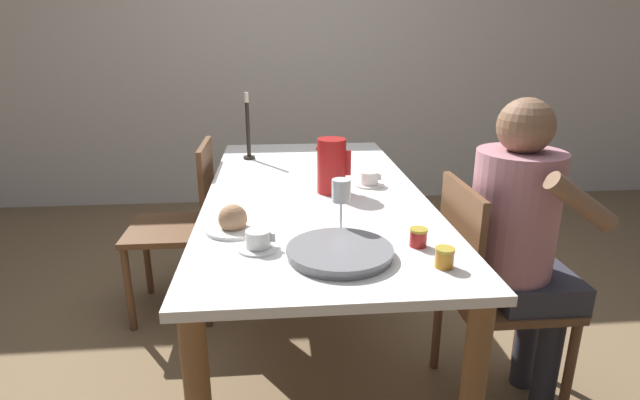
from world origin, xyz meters
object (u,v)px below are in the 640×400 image
Objects in this scene: person_seated at (521,234)px; jam_jar_amber at (445,257)px; wine_glass_water at (341,193)px; jam_jar_red at (418,236)px; chair_opposite at (184,223)px; serving_tray at (340,252)px; chair_person_side at (488,287)px; candlestick_tall at (248,133)px; red_pitcher at (331,166)px; teacup_across at (369,180)px; bread_plate at (233,222)px; teacup_near_person at (258,241)px.

person_seated reaches higher than jam_jar_amber.
wine_glass_water reaches higher than jam_jar_red.
chair_opposite reaches higher than serving_tray.
jam_jar_amber is at bearing -77.52° from jam_jar_red.
person_seated is at bearing 24.62° from jam_jar_red.
candlestick_tall is at bearing -135.75° from chair_person_side.
jam_jar_red is (0.25, 0.06, 0.02)m from serving_tray.
chair_opposite is 0.74× the size of person_seated.
jam_jar_amber is (-0.32, -0.38, 0.32)m from chair_person_side.
red_pitcher is 0.76m from jam_jar_amber.
red_pitcher is 3.89× the size of jam_jar_red.
chair_opposite is at bearing 156.76° from teacup_across.
bread_plate is (-0.93, -0.05, 0.32)m from chair_person_side.
candlestick_tall is at bearing 120.73° from red_pitcher.
teacup_across is (0.46, 0.63, 0.00)m from teacup_near_person.
red_pitcher is at bearing 85.90° from serving_tray.
person_seated is 0.76m from red_pitcher.
chair_person_side is 0.99m from bread_plate.
chair_person_side is 0.59m from jam_jar_amber.
candlestick_tall reaches higher than red_pitcher.
jam_jar_amber is (0.61, -0.33, 0.00)m from bread_plate.
teacup_near_person is (-0.27, -0.12, -0.10)m from wine_glass_water.
red_pitcher reaches higher than teacup_near_person.
jam_jar_amber is 1.46m from candlestick_tall.
teacup_near_person is 0.18m from bread_plate.
bread_plate is at bearing 119.11° from teacup_near_person.
wine_glass_water is 1.09m from candlestick_tall.
serving_tray is at bearing -98.18° from wine_glass_water.
serving_tray is at bearing -167.29° from jam_jar_red.
teacup_near_person is 0.25m from serving_tray.
chair_opposite is at bearing 128.53° from jam_jar_amber.
bread_plate is (-0.09, 0.16, 0.01)m from teacup_near_person.
candlestick_tall is (-0.08, 1.16, 0.11)m from teacup_near_person.
candlestick_tall is at bearing -134.24° from person_seated.
wine_glass_water is 0.28m from jam_jar_red.
chair_person_side is at bearing 3.37° from bread_plate.
teacup_near_person is (0.41, -1.00, 0.31)m from chair_opposite.
bread_plate is at bearing -90.43° from candlestick_tall.
person_seated is at bearing 20.50° from serving_tray.
jam_jar_red is (0.49, -0.02, 0.01)m from teacup_near_person.
wine_glass_water is 0.94× the size of bread_plate.
teacup_across is 0.69× the size of bread_plate.
teacup_across is 0.65m from jam_jar_red.
teacup_near_person is 1.17m from candlestick_tall.
bread_plate is at bearing -88.78° from person_seated.
chair_person_side is at bearing -111.51° from person_seated.
serving_tray is at bearing -75.57° from candlestick_tall.
person_seated is at bearing 68.49° from chair_person_side.
chair_person_side is 4.76× the size of bread_plate.
chair_person_side is at bearing 8.63° from wine_glass_water.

